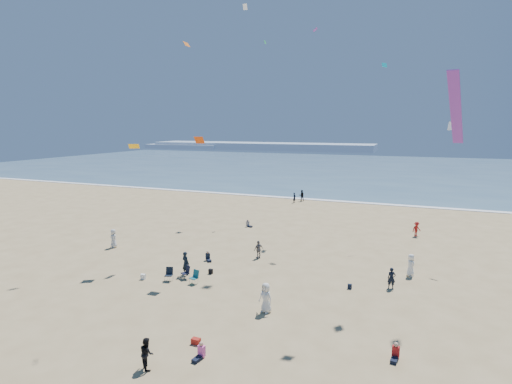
% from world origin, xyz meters
% --- Properties ---
extents(ground, '(220.00, 220.00, 0.00)m').
position_xyz_m(ground, '(0.00, 0.00, 0.00)').
color(ground, tan).
rests_on(ground, ground).
extents(ocean, '(220.00, 100.00, 0.06)m').
position_xyz_m(ocean, '(0.00, 95.00, 0.03)').
color(ocean, '#476B84').
rests_on(ocean, ground).
extents(surf_line, '(220.00, 1.20, 0.08)m').
position_xyz_m(surf_line, '(0.00, 45.00, 0.04)').
color(surf_line, white).
rests_on(surf_line, ground).
extents(headland_far, '(110.00, 20.00, 3.20)m').
position_xyz_m(headland_far, '(-60.00, 170.00, 1.60)').
color(headland_far, '#7A8EA8').
rests_on(headland_far, ground).
extents(headland_near, '(40.00, 14.00, 2.00)m').
position_xyz_m(headland_near, '(-100.00, 165.00, 1.00)').
color(headland_near, '#7A8EA8').
rests_on(headland_near, ground).
extents(standing_flyers, '(32.00, 44.98, 1.86)m').
position_xyz_m(standing_flyers, '(3.93, 14.46, 0.83)').
color(standing_flyers, white).
rests_on(standing_flyers, ground).
extents(seated_group, '(17.66, 34.45, 0.84)m').
position_xyz_m(seated_group, '(2.07, 7.46, 0.42)').
color(seated_group, silver).
rests_on(seated_group, ground).
extents(chair_cluster, '(2.74, 1.59, 1.00)m').
position_xyz_m(chair_cluster, '(-4.25, 9.10, 0.50)').
color(chair_cluster, black).
rests_on(chair_cluster, ground).
extents(white_tote, '(0.35, 0.20, 0.40)m').
position_xyz_m(white_tote, '(-7.18, 8.34, 0.20)').
color(white_tote, white).
rests_on(white_tote, ground).
extents(black_backpack, '(0.30, 0.22, 0.38)m').
position_xyz_m(black_backpack, '(-3.03, 11.19, 0.19)').
color(black_backpack, black).
rests_on(black_backpack, ground).
extents(cooler, '(0.45, 0.30, 0.30)m').
position_xyz_m(cooler, '(1.00, 1.99, 0.15)').
color(cooler, '#A01F16').
rests_on(cooler, ground).
extents(navy_bag, '(0.28, 0.18, 0.34)m').
position_xyz_m(navy_bag, '(7.39, 12.23, 0.17)').
color(navy_bag, black).
rests_on(navy_bag, ground).
extents(kites_aloft, '(35.61, 35.59, 25.97)m').
position_xyz_m(kites_aloft, '(9.93, 12.53, 15.14)').
color(kites_aloft, green).
rests_on(kites_aloft, ground).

